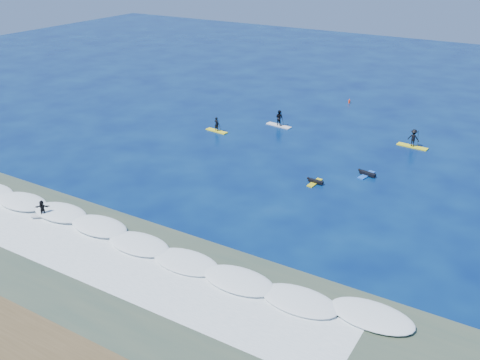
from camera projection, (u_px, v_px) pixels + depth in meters
The scene contains 11 objects.
ground at pixel (213, 186), 44.97m from camera, with size 160.00×160.00×0.00m, color #031346.
shallow_water at pixel (91, 266), 34.10m from camera, with size 90.00×13.00×0.01m, color #334639.
breaking_wave at pixel (133, 239), 37.21m from camera, with size 40.00×6.00×0.30m, color white.
whitewater at pixel (102, 259), 34.88m from camera, with size 34.00×5.00×0.02m, color silver.
sup_paddler_left at pixel (217, 126), 57.29m from camera, with size 2.68×0.98×1.84m.
sup_paddler_center at pixel (279, 119), 58.84m from camera, with size 3.06×1.14×2.10m.
sup_paddler_right at pixel (413, 139), 52.96m from camera, with size 3.09×1.05×2.13m.
prone_paddler_near at pixel (315, 182), 45.45m from camera, with size 1.54×1.96×0.40m.
prone_paddler_far at pixel (367, 174), 46.91m from camera, with size 1.71×2.22×0.45m.
wave_surfer at pixel (42, 209), 39.67m from camera, with size 1.67×1.47×1.27m.
marker_buoy at pixel (349, 101), 67.08m from camera, with size 0.25×0.25×0.59m.
Camera 1 is at (23.05, -33.55, 19.26)m, focal length 40.00 mm.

